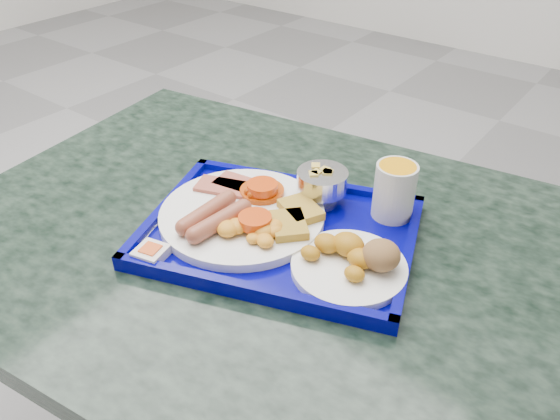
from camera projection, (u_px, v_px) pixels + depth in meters
name	position (u px, v px, depth m)	size (l,w,h in m)	color
floor	(127.00, 262.00, 1.98)	(6.00, 6.00, 0.00)	gray
table	(292.00, 326.00, 0.99)	(1.29, 0.95, 0.75)	slate
tray	(280.00, 233.00, 0.89)	(0.50, 0.44, 0.03)	#03027D
main_plate	(245.00, 214.00, 0.89)	(0.27, 0.27, 0.04)	white
bread_plate	(354.00, 260.00, 0.79)	(0.17, 0.17, 0.06)	white
fruit_bowl	(322.00, 181.00, 0.93)	(0.09, 0.09, 0.06)	silver
juice_cup	(395.00, 189.00, 0.89)	(0.07, 0.07, 0.09)	silver
spoon	(199.00, 196.00, 0.96)	(0.04, 0.18, 0.01)	silver
knife	(166.00, 211.00, 0.92)	(0.01, 0.18, 0.00)	silver
jam_packet	(151.00, 253.00, 0.82)	(0.05, 0.05, 0.02)	white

